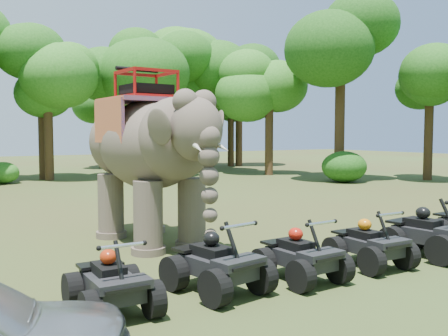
{
  "coord_description": "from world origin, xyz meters",
  "views": [
    {
      "loc": [
        -6.54,
        -9.34,
        2.77
      ],
      "look_at": [
        0.0,
        1.2,
        1.9
      ],
      "focal_mm": 40.0,
      "sensor_mm": 36.0,
      "label": 1
    }
  ],
  "objects_px": {
    "atv_0": "(111,275)",
    "atv_3": "(370,238)",
    "elephant": "(149,155)",
    "atv_1": "(217,256)",
    "atv_2": "(301,249)",
    "atv_4": "(429,226)"
  },
  "relations": [
    {
      "from": "atv_2",
      "to": "atv_4",
      "type": "bearing_deg",
      "value": -3.57
    },
    {
      "from": "elephant",
      "to": "atv_2",
      "type": "height_order",
      "value": "elephant"
    },
    {
      "from": "atv_2",
      "to": "elephant",
      "type": "bearing_deg",
      "value": 101.18
    },
    {
      "from": "atv_1",
      "to": "atv_0",
      "type": "bearing_deg",
      "value": 170.92
    },
    {
      "from": "elephant",
      "to": "atv_1",
      "type": "relative_size",
      "value": 3.02
    },
    {
      "from": "atv_3",
      "to": "atv_2",
      "type": "bearing_deg",
      "value": -177.85
    },
    {
      "from": "atv_3",
      "to": "atv_4",
      "type": "bearing_deg",
      "value": -1.47
    },
    {
      "from": "elephant",
      "to": "atv_4",
      "type": "height_order",
      "value": "elephant"
    },
    {
      "from": "atv_4",
      "to": "elephant",
      "type": "bearing_deg",
      "value": 129.65
    },
    {
      "from": "atv_0",
      "to": "atv_4",
      "type": "xyz_separation_m",
      "value": [
        7.25,
        -0.34,
        0.08
      ]
    },
    {
      "from": "atv_0",
      "to": "atv_3",
      "type": "height_order",
      "value": "atv_3"
    },
    {
      "from": "atv_0",
      "to": "atv_3",
      "type": "distance_m",
      "value": 5.45
    },
    {
      "from": "atv_2",
      "to": "atv_3",
      "type": "bearing_deg",
      "value": -1.79
    },
    {
      "from": "atv_2",
      "to": "atv_3",
      "type": "height_order",
      "value": "atv_2"
    },
    {
      "from": "atv_0",
      "to": "atv_1",
      "type": "xyz_separation_m",
      "value": [
        1.89,
        -0.0,
        0.05
      ]
    },
    {
      "from": "atv_0",
      "to": "atv_1",
      "type": "distance_m",
      "value": 1.89
    },
    {
      "from": "elephant",
      "to": "atv_3",
      "type": "relative_size",
      "value": 3.23
    },
    {
      "from": "atv_3",
      "to": "atv_4",
      "type": "distance_m",
      "value": 1.81
    },
    {
      "from": "elephant",
      "to": "atv_1",
      "type": "bearing_deg",
      "value": -100.95
    },
    {
      "from": "elephant",
      "to": "atv_4",
      "type": "relative_size",
      "value": 2.88
    },
    {
      "from": "atv_2",
      "to": "atv_4",
      "type": "relative_size",
      "value": 0.89
    },
    {
      "from": "atv_1",
      "to": "atv_4",
      "type": "relative_size",
      "value": 0.95
    }
  ]
}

